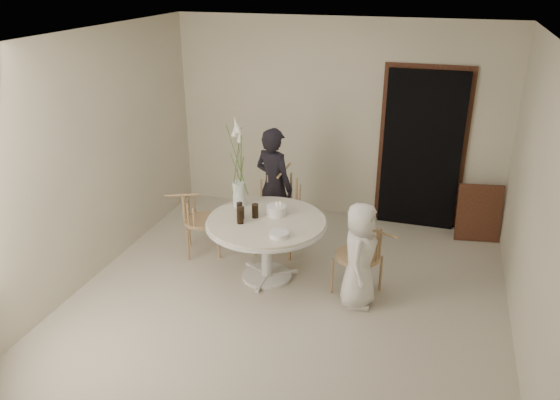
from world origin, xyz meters
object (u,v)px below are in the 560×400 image
(chair_left, at_px, (193,215))
(boy, at_px, (360,256))
(table, at_px, (266,229))
(girl, at_px, (274,186))
(birthday_cake, at_px, (276,210))
(flower_vase, at_px, (239,175))
(chair_far, at_px, (281,199))
(chair_right, at_px, (368,252))

(chair_left, distance_m, boy, 2.17)
(table, xyz_separation_m, boy, (1.07, -0.21, -0.04))
(chair_left, relative_size, girl, 0.53)
(birthday_cake, bearing_deg, flower_vase, 165.82)
(boy, bearing_deg, girl, 48.63)
(chair_left, relative_size, flower_vase, 0.75)
(chair_far, distance_m, chair_left, 1.09)
(girl, bearing_deg, flower_vase, 94.75)
(chair_far, bearing_deg, flower_vase, -121.78)
(table, height_order, boy, boy)
(chair_far, height_order, birthday_cake, chair_far)
(chair_far, height_order, flower_vase, flower_vase)
(table, relative_size, chair_right, 1.62)
(chair_far, bearing_deg, boy, -41.42)
(chair_right, distance_m, chair_left, 2.19)
(table, distance_m, birthday_cake, 0.24)
(chair_far, distance_m, flower_vase, 0.79)
(boy, height_order, birthday_cake, boy)
(chair_right, relative_size, girl, 0.55)
(girl, relative_size, birthday_cake, 6.79)
(table, height_order, flower_vase, flower_vase)
(chair_far, xyz_separation_m, birthday_cake, (0.15, -0.66, 0.15))
(chair_right, bearing_deg, girl, -103.31)
(chair_left, bearing_deg, birthday_cake, -121.06)
(table, distance_m, boy, 1.09)
(girl, bearing_deg, boy, 161.81)
(birthday_cake, bearing_deg, boy, -20.17)
(chair_right, distance_m, boy, 0.18)
(chair_far, distance_m, boy, 1.54)
(chair_left, height_order, birthday_cake, birthday_cake)
(girl, xyz_separation_m, boy, (1.27, -1.13, -0.18))
(chair_left, bearing_deg, chair_right, -122.63)
(chair_far, height_order, boy, boy)
(flower_vase, bearing_deg, table, -33.53)
(chair_left, bearing_deg, flower_vase, -115.61)
(chair_left, distance_m, girl, 1.06)
(girl, bearing_deg, table, 125.90)
(boy, bearing_deg, chair_far, 48.45)
(birthday_cake, height_order, flower_vase, flower_vase)
(girl, height_order, boy, girl)
(chair_right, bearing_deg, boy, 3.69)
(chair_right, relative_size, flower_vase, 0.77)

